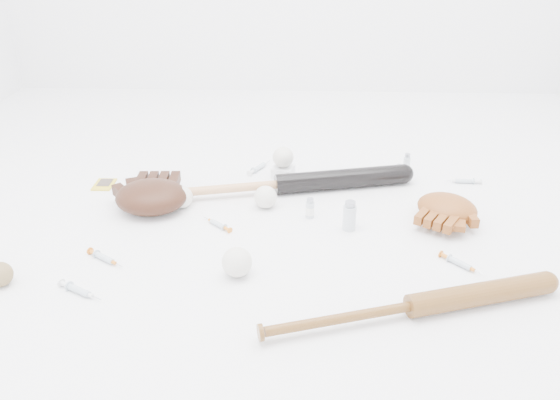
{
  "coord_description": "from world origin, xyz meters",
  "views": [
    {
      "loc": [
        0.09,
        -1.5,
        0.88
      ],
      "look_at": [
        0.03,
        0.06,
        0.06
      ],
      "focal_mm": 35.0,
      "sensor_mm": 36.0,
      "label": 1
    }
  ],
  "objects_px": {
    "glove_dark": "(151,196)",
    "bat_wood": "(412,306)",
    "pedestal": "(283,172)",
    "bat_dark": "(279,184)"
  },
  "relations": [
    {
      "from": "pedestal",
      "to": "bat_dark",
      "type": "bearing_deg",
      "value": -94.12
    },
    {
      "from": "bat_dark",
      "to": "bat_wood",
      "type": "xyz_separation_m",
      "value": [
        0.35,
        -0.65,
        -0.01
      ]
    },
    {
      "from": "glove_dark",
      "to": "pedestal",
      "type": "xyz_separation_m",
      "value": [
        0.43,
        0.28,
        -0.03
      ]
    },
    {
      "from": "glove_dark",
      "to": "pedestal",
      "type": "bearing_deg",
      "value": 29.67
    },
    {
      "from": "glove_dark",
      "to": "pedestal",
      "type": "height_order",
      "value": "glove_dark"
    },
    {
      "from": "glove_dark",
      "to": "bat_wood",
      "type": "bearing_deg",
      "value": -37.04
    },
    {
      "from": "bat_wood",
      "to": "pedestal",
      "type": "distance_m",
      "value": 0.86
    },
    {
      "from": "bat_wood",
      "to": "glove_dark",
      "type": "bearing_deg",
      "value": 129.44
    },
    {
      "from": "bat_dark",
      "to": "glove_dark",
      "type": "distance_m",
      "value": 0.44
    },
    {
      "from": "bat_dark",
      "to": "pedestal",
      "type": "height_order",
      "value": "bat_dark"
    }
  ]
}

